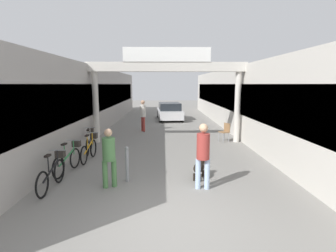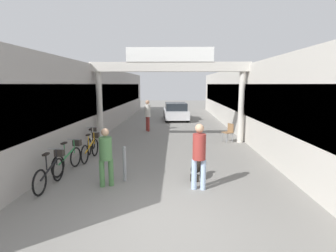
{
  "view_description": "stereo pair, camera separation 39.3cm",
  "coord_description": "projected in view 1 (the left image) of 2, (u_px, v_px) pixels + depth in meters",
  "views": [
    {
      "loc": [
        -0.15,
        -4.93,
        2.76
      ],
      "look_at": [
        0.0,
        4.16,
        1.3
      ],
      "focal_mm": 28.0,
      "sensor_mm": 36.0,
      "label": 1
    },
    {
      "loc": [
        0.25,
        -4.93,
        2.76
      ],
      "look_at": [
        0.0,
        4.16,
        1.3
      ],
      "focal_mm": 28.0,
      "sensor_mm": 36.0,
      "label": 2
    }
  ],
  "objects": [
    {
      "name": "bollard_post_metal",
      "position": [
        127.0,
        164.0,
        7.43
      ],
      "size": [
        0.1,
        0.1,
        1.02
      ],
      "color": "gray",
      "rests_on": "ground_plane"
    },
    {
      "name": "pedestrian_companion",
      "position": [
        109.0,
        154.0,
        6.95
      ],
      "size": [
        0.44,
        0.44,
        1.6
      ],
      "color": "#4C7F47",
      "rests_on": "ground_plane"
    },
    {
      "name": "storefront_left",
      "position": [
        82.0,
        99.0,
        15.79
      ],
      "size": [
        3.0,
        26.0,
        3.68
      ],
      "color": "#9E9993",
      "rests_on": "ground_plane"
    },
    {
      "name": "arcade_sign_gateway",
      "position": [
        167.0,
        75.0,
        12.1
      ],
      "size": [
        7.4,
        0.47,
        4.4
      ],
      "color": "beige",
      "rests_on": "ground_plane"
    },
    {
      "name": "bicycle_orange_third",
      "position": [
        90.0,
        148.0,
        9.58
      ],
      "size": [
        0.46,
        1.69,
        0.98
      ],
      "color": "black",
      "rests_on": "ground_plane"
    },
    {
      "name": "cafe_chair_wood_nearer",
      "position": [
        225.0,
        130.0,
        12.66
      ],
      "size": [
        0.54,
        0.54,
        0.89
      ],
      "color": "gray",
      "rests_on": "ground_plane"
    },
    {
      "name": "pedestrian_with_dog",
      "position": [
        203.0,
        152.0,
        6.82
      ],
      "size": [
        0.39,
        0.38,
        1.76
      ],
      "color": "#A5BFE0",
      "rests_on": "ground_plane"
    },
    {
      "name": "dog_on_leash",
      "position": [
        199.0,
        167.0,
        7.71
      ],
      "size": [
        0.5,
        0.79,
        0.55
      ],
      "color": "black",
      "rests_on": "ground_plane"
    },
    {
      "name": "ground_plane",
      "position": [
        171.0,
        222.0,
        5.3
      ],
      "size": [
        80.0,
        80.0,
        0.0
      ],
      "primitive_type": "plane",
      "color": "gray"
    },
    {
      "name": "bicycle_green_second",
      "position": [
        69.0,
        159.0,
        8.25
      ],
      "size": [
        0.46,
        1.68,
        0.98
      ],
      "color": "black",
      "rests_on": "ground_plane"
    },
    {
      "name": "storefront_right",
      "position": [
        250.0,
        99.0,
        15.95
      ],
      "size": [
        3.0,
        26.0,
        3.68
      ],
      "color": "beige",
      "rests_on": "ground_plane"
    },
    {
      "name": "pedestrian_carrying_crate",
      "position": [
        143.0,
        113.0,
        15.35
      ],
      "size": [
        0.45,
        0.45,
        1.83
      ],
      "color": "#99332D",
      "rests_on": "ground_plane"
    },
    {
      "name": "bicycle_silver_farthest",
      "position": [
        89.0,
        142.0,
        10.7
      ],
      "size": [
        0.46,
        1.68,
        0.98
      ],
      "color": "black",
      "rests_on": "ground_plane"
    },
    {
      "name": "parked_car_white",
      "position": [
        169.0,
        111.0,
        20.47
      ],
      "size": [
        2.04,
        4.12,
        1.33
      ],
      "color": "silver",
      "rests_on": "ground_plane"
    },
    {
      "name": "bicycle_black_nearest",
      "position": [
        53.0,
        172.0,
        6.97
      ],
      "size": [
        0.46,
        1.69,
        0.98
      ],
      "color": "black",
      "rests_on": "ground_plane"
    }
  ]
}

